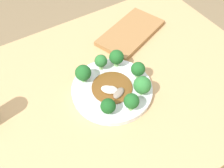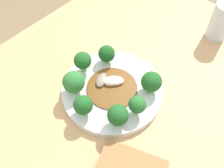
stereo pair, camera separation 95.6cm
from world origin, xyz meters
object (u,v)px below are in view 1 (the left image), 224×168
broccoli_northeast (116,57)px  broccoli_southwest (108,106)px  stirfry_center (112,89)px  broccoli_northwest (83,73)px  cutting_board (131,33)px  plate (112,90)px  broccoli_southeast (142,85)px  broccoli_north (100,62)px  broccoli_east (138,69)px  broccoli_south (131,101)px

broccoli_northeast → broccoli_southwest: bearing=-129.6°
stirfry_center → broccoli_northwest: bearing=124.7°
stirfry_center → cutting_board: size_ratio=0.43×
broccoli_northeast → plate: bearing=-130.3°
broccoli_southeast → stirfry_center: broccoli_southeast is taller
broccoli_northwest → broccoli_north: size_ratio=1.08×
broccoli_northeast → cutting_board: (0.15, 0.13, -0.05)m
broccoli_east → stirfry_center: 0.11m
broccoli_east → broccoli_northwest: size_ratio=0.93×
plate → broccoli_southeast: size_ratio=4.01×
plate → broccoli_southeast: bearing=-43.3°
broccoli_north → broccoli_southeast: bearing=-69.3°
broccoli_northeast → broccoli_southeast: broccoli_southeast is taller
broccoli_northwest → broccoli_north: 0.08m
broccoli_southwest → broccoli_southeast: bearing=3.4°
broccoli_east → cutting_board: broccoli_east is taller
broccoli_northeast → cutting_board: broccoli_northeast is taller
broccoli_south → broccoli_northwest: size_ratio=1.00×
broccoli_southeast → broccoli_northwest: broccoli_southeast is taller
plate → broccoli_east: size_ratio=4.53×
broccoli_northeast → broccoli_northwest: bearing=-179.3°
broccoli_northeast → broccoli_north: 0.06m
broccoli_south → broccoli_southwest: bearing=158.6°
plate → broccoli_southwest: 0.11m
broccoli_south → broccoli_north: 0.20m
broccoli_northeast → broccoli_east: bearing=-67.7°
broccoli_southeast → cutting_board: bearing=61.8°
plate → broccoli_north: bearing=83.9°
broccoli_northwest → broccoli_north: broccoli_northwest is taller
plate → broccoli_northeast: 0.12m
broccoli_northwest → broccoli_southwest: broccoli_northwest is taller
broccoli_southwest → stirfry_center: broccoli_southwest is taller
cutting_board → broccoli_northwest: bearing=-155.2°
broccoli_southwest → broccoli_northwest: bearing=91.1°
broccoli_southeast → cutting_board: (0.15, 0.28, -0.05)m
plate → broccoli_north: 0.11m
cutting_board → broccoli_southeast: bearing=-118.2°
broccoli_south → cutting_board: broccoli_south is taller
broccoli_southeast → stirfry_center: (-0.08, 0.06, -0.03)m
broccoli_southeast → broccoli_northwest: size_ratio=1.05×
broccoli_southeast → broccoli_northwest: bearing=132.8°
broccoli_northeast → broccoli_southwest: size_ratio=1.16×
broccoli_south → cutting_board: size_ratio=0.20×
broccoli_east → cutting_board: bearing=60.8°
plate → broccoli_southwest: broccoli_southwest is taller
plate → broccoli_southwest: (-0.06, -0.08, 0.04)m
broccoli_south → broccoli_northwest: 0.20m
broccoli_south → broccoli_northwest: (-0.07, 0.18, -0.00)m
broccoli_east → broccoli_north: size_ratio=1.00×
broccoli_south → broccoli_northeast: broccoli_northeast is taller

